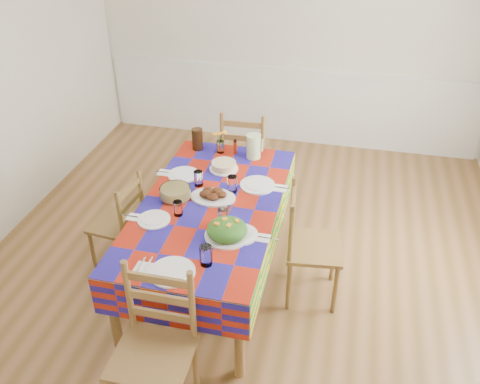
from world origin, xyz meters
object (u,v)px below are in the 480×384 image
Objects in this scene: green_pitcher at (254,146)px; chair_far at (245,157)px; chair_left at (121,224)px; chair_near at (155,350)px; meat_platter at (213,195)px; tea_pitcher at (197,139)px; dining_table at (210,213)px; chair_right at (308,247)px.

chair_far reaches higher than green_pitcher.
green_pitcher is 0.25× the size of chair_left.
chair_near is 1.18× the size of chair_left.
chair_near is at bearing -90.03° from meat_platter.
chair_near is at bearing -80.27° from tea_pitcher.
chair_near reaches higher than green_pitcher.
chair_far is at bearing 153.88° from chair_left.
meat_platter is 1.16m from chair_far.
chair_left is at bearing -117.03° from tea_pitcher.
chair_left is at bearing -179.67° from dining_table.
green_pitcher reaches higher than chair_left.
green_pitcher is 2.03m from chair_near.
meat_platter is at bearing 89.52° from dining_table.
dining_table is 2.20× the size of chair_left.
chair_right is (0.77, -0.08, -0.30)m from meat_platter.
chair_near is 1.43m from chair_right.
tea_pitcher is at bearing 99.78° from chair_near.
chair_near reaches higher than chair_far.
tea_pitcher is (-0.52, 0.04, -0.01)m from green_pitcher.
chair_left is (-0.77, -1.21, -0.07)m from chair_far.
chair_right reaches higher than chair_left.
chair_right is (1.11, -0.83, -0.37)m from tea_pitcher.
chair_near is at bearing -94.94° from green_pitcher.
green_pitcher is 0.21× the size of chair_far.
chair_right is (0.77, -0.00, -0.19)m from dining_table.
chair_near reaches higher than dining_table.
chair_far reaches higher than tea_pitcher.
chair_left is (-0.77, -0.00, -0.24)m from dining_table.
tea_pitcher is 0.20× the size of chair_right.
chair_near reaches higher than chair_right.
dining_table is 0.82m from green_pitcher.
green_pitcher is at bearing 85.10° from chair_near.
chair_far reaches higher than dining_table.
chair_far is 1.16× the size of chair_left.
chair_near reaches higher than chair_left.
chair_far is at bearing 89.94° from meat_platter.
meat_platter reaches higher than dining_table.
chair_near is at bearing 87.60° from chair_far.
tea_pitcher is 0.22× the size of chair_left.
dining_table is at bearing -102.39° from green_pitcher.
dining_table is 1.99× the size of chair_right.
dining_table is 1.87× the size of chair_near.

